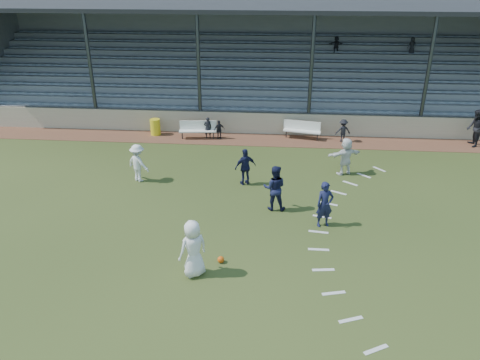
% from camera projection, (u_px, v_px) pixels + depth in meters
% --- Properties ---
extents(ground, '(90.00, 90.00, 0.00)m').
position_uv_depth(ground, '(234.00, 246.00, 15.83)').
color(ground, '#303E19').
rests_on(ground, ground).
extents(cinder_track, '(34.00, 2.00, 0.02)m').
position_uv_depth(cinder_track, '(252.00, 140.00, 25.31)').
color(cinder_track, brown).
rests_on(cinder_track, ground).
extents(retaining_wall, '(34.00, 0.18, 1.20)m').
position_uv_depth(retaining_wall, '(254.00, 123.00, 26.01)').
color(retaining_wall, tan).
rests_on(retaining_wall, ground).
extents(bench_left, '(2.03, 0.65, 0.95)m').
position_uv_depth(bench_left, '(198.00, 128.00, 25.30)').
color(bench_left, silver).
rests_on(bench_left, cinder_track).
extents(bench_right, '(2.04, 0.85, 0.95)m').
position_uv_depth(bench_right, '(302.00, 128.00, 25.27)').
color(bench_right, silver).
rests_on(bench_right, cinder_track).
extents(trash_bin, '(0.55, 0.55, 0.89)m').
position_uv_depth(trash_bin, '(155.00, 127.00, 25.85)').
color(trash_bin, yellow).
rests_on(trash_bin, cinder_track).
extents(football, '(0.22, 0.22, 0.22)m').
position_uv_depth(football, '(221.00, 260.00, 14.91)').
color(football, '#CA4D0B').
rests_on(football, ground).
extents(player_white_lead, '(1.07, 1.02, 1.85)m').
position_uv_depth(player_white_lead, '(193.00, 249.00, 14.00)').
color(player_white_lead, silver).
rests_on(player_white_lead, ground).
extents(player_navy_lead, '(0.72, 0.58, 1.72)m').
position_uv_depth(player_navy_lead, '(325.00, 205.00, 16.70)').
color(player_navy_lead, '#141838').
rests_on(player_navy_lead, ground).
extents(player_navy_mid, '(0.89, 0.69, 1.81)m').
position_uv_depth(player_navy_mid, '(275.00, 188.00, 17.83)').
color(player_navy_mid, '#141838').
rests_on(player_navy_mid, ground).
extents(player_white_wing, '(1.25, 1.07, 1.68)m').
position_uv_depth(player_white_wing, '(138.00, 163.00, 20.21)').
color(player_white_wing, silver).
rests_on(player_white_wing, ground).
extents(player_navy_wing, '(1.02, 0.78, 1.61)m').
position_uv_depth(player_navy_wing, '(245.00, 167.00, 19.92)').
color(player_navy_wing, '#141838').
rests_on(player_navy_wing, ground).
extents(player_white_back, '(1.66, 1.08, 1.71)m').
position_uv_depth(player_white_back, '(346.00, 156.00, 20.87)').
color(player_white_back, silver).
rests_on(player_white_back, ground).
extents(official, '(0.77, 0.97, 1.92)m').
position_uv_depth(official, '(475.00, 128.00, 24.02)').
color(official, black).
rests_on(official, cinder_track).
extents(sub_left_near, '(0.49, 0.39, 1.17)m').
position_uv_depth(sub_left_near, '(208.00, 128.00, 25.30)').
color(sub_left_near, black).
rests_on(sub_left_near, cinder_track).
extents(sub_left_far, '(0.65, 0.47, 1.03)m').
position_uv_depth(sub_left_far, '(219.00, 130.00, 25.21)').
color(sub_left_far, black).
rests_on(sub_left_far, cinder_track).
extents(sub_right, '(0.87, 0.60, 1.23)m').
position_uv_depth(sub_right, '(343.00, 131.00, 24.76)').
color(sub_right, black).
rests_on(sub_right, cinder_track).
extents(grandstand, '(34.60, 9.00, 6.61)m').
position_uv_depth(grandstand, '(258.00, 76.00, 29.60)').
color(grandstand, slate).
rests_on(grandstand, ground).
extents(penalty_arc, '(3.89, 14.63, 0.01)m').
position_uv_depth(penalty_arc, '(357.00, 251.00, 15.51)').
color(penalty_arc, silver).
rests_on(penalty_arc, ground).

